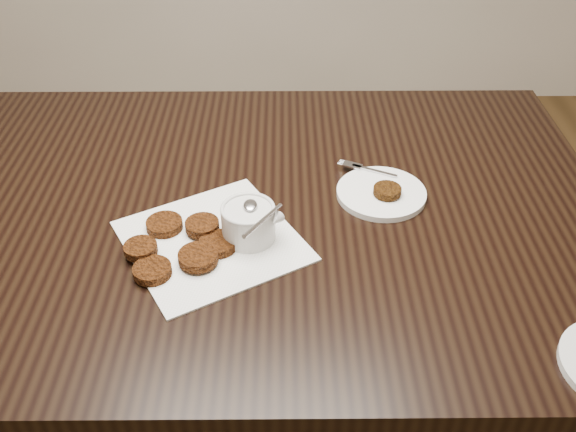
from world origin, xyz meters
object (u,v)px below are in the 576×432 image
object	(u,v)px
table	(233,334)
plate_with_patty	(381,190)
sauce_ramekin	(248,207)
napkin	(212,241)

from	to	relation	value
table	plate_with_patty	bearing A→B (deg)	4.86
table	sauce_ramekin	size ratio (longest dim) A/B	11.36
table	sauce_ramekin	xyz separation A→B (m)	(0.05, -0.11, 0.45)
table	plate_with_patty	size ratio (longest dim) A/B	8.57
plate_with_patty	table	bearing A→B (deg)	-175.14
table	plate_with_patty	world-z (taller)	plate_with_patty
napkin	plate_with_patty	distance (m)	0.35
sauce_ramekin	plate_with_patty	world-z (taller)	sauce_ramekin
napkin	sauce_ramekin	bearing A→B (deg)	7.07
napkin	plate_with_patty	bearing A→B (deg)	23.34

